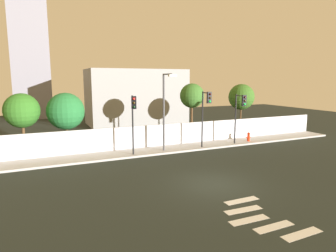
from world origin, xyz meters
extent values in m
plane|color=black|center=(0.00, 0.00, 0.00)|extent=(80.00, 80.00, 0.00)
cube|color=#AEAEAE|center=(0.00, 8.20, 0.07)|extent=(36.00, 2.40, 0.15)
cube|color=silver|center=(0.00, 9.49, 1.05)|extent=(36.00, 0.18, 1.80)
cube|color=silver|center=(0.09, -5.80, 0.00)|extent=(1.81, 0.48, 0.01)
cube|color=silver|center=(-0.47, -4.95, 0.00)|extent=(1.81, 0.46, 0.01)
cube|color=silver|center=(-0.98, -4.10, 0.00)|extent=(1.81, 0.49, 0.01)
cube|color=silver|center=(-0.60, -3.25, 0.00)|extent=(1.82, 0.53, 0.01)
cube|color=silver|center=(-0.02, -2.40, 0.00)|extent=(1.80, 0.44, 0.01)
cylinder|color=black|center=(-2.28, 7.55, 2.36)|extent=(0.12, 0.12, 4.43)
cylinder|color=black|center=(-2.38, 7.06, 4.48)|extent=(0.27, 0.99, 0.08)
cube|color=black|center=(-2.47, 6.58, 4.13)|extent=(0.37, 0.26, 0.90)
sphere|color=red|center=(-2.50, 6.46, 4.40)|extent=(0.18, 0.18, 0.18)
sphere|color=#33260A|center=(-2.50, 6.46, 4.12)|extent=(0.18, 0.18, 0.18)
sphere|color=black|center=(-2.50, 6.46, 3.84)|extent=(0.18, 0.18, 0.18)
cylinder|color=black|center=(3.70, 7.55, 2.46)|extent=(0.12, 0.12, 4.62)
cylinder|color=black|center=(3.69, 7.05, 4.67)|extent=(0.11, 1.01, 0.08)
cube|color=black|center=(3.67, 6.55, 4.32)|extent=(0.34, 0.21, 0.90)
sphere|color=black|center=(3.67, 6.43, 4.59)|extent=(0.18, 0.18, 0.18)
sphere|color=#33260A|center=(3.67, 6.43, 4.31)|extent=(0.18, 0.18, 0.18)
sphere|color=#19F24C|center=(3.67, 6.43, 4.03)|extent=(0.18, 0.18, 0.18)
cylinder|color=black|center=(7.04, 7.55, 2.31)|extent=(0.12, 0.12, 4.32)
cylinder|color=black|center=(6.94, 6.89, 4.37)|extent=(0.27, 1.33, 0.08)
cube|color=black|center=(6.84, 6.23, 4.02)|extent=(0.37, 0.25, 0.90)
sphere|color=black|center=(6.83, 6.12, 4.29)|extent=(0.18, 0.18, 0.18)
sphere|color=#33260A|center=(6.83, 6.12, 4.01)|extent=(0.18, 0.18, 0.18)
sphere|color=#19F24C|center=(6.83, 6.12, 3.73)|extent=(0.18, 0.18, 0.18)
cylinder|color=#4C4C51|center=(0.32, 7.75, 3.16)|extent=(0.16, 0.16, 6.01)
cylinder|color=#4C4C51|center=(0.34, 7.01, 6.11)|extent=(0.15, 1.48, 0.10)
cube|color=beige|center=(0.36, 6.28, 6.01)|extent=(0.61, 0.26, 0.16)
cylinder|color=red|center=(8.78, 7.80, 0.47)|extent=(0.24, 0.24, 0.65)
sphere|color=red|center=(8.78, 7.80, 0.84)|extent=(0.26, 0.26, 0.26)
cylinder|color=red|center=(8.61, 7.80, 0.51)|extent=(0.10, 0.09, 0.09)
cylinder|color=red|center=(8.95, 7.80, 0.51)|extent=(0.10, 0.09, 0.09)
cylinder|color=brown|center=(-9.73, 11.00, 1.37)|extent=(0.21, 0.21, 2.74)
sphere|color=#2F6D21|center=(-9.73, 11.00, 3.45)|extent=(2.57, 2.57, 2.57)
cylinder|color=brown|center=(-6.65, 11.00, 1.23)|extent=(0.17, 0.17, 2.47)
sphere|color=#247035|center=(-6.65, 11.00, 3.26)|extent=(2.90, 2.90, 2.90)
cylinder|color=brown|center=(4.61, 11.00, 1.80)|extent=(0.18, 0.18, 3.60)
sphere|color=#376A27|center=(4.61, 11.00, 4.23)|extent=(2.28, 2.28, 2.28)
cylinder|color=brown|center=(10.33, 11.00, 1.63)|extent=(0.16, 0.16, 3.25)
sphere|color=#376521|center=(10.33, 11.00, 3.97)|extent=(2.61, 2.61, 2.61)
cube|color=#989898|center=(3.25, 23.49, 3.50)|extent=(12.44, 6.00, 7.01)
cube|color=gray|center=(-9.13, 35.49, 12.90)|extent=(5.14, 5.00, 25.80)
camera|label=1|loc=(-8.64, -12.96, 5.73)|focal=31.12mm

